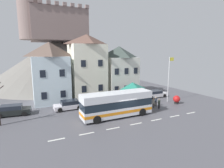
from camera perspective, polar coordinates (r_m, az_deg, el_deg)
name	(u,v)px	position (r m, az deg, el deg)	size (l,w,h in m)	color
ground_plane	(126,118)	(23.25, 4.53, -10.73)	(40.00, 60.00, 0.07)	#4E4E54
townhouse_00	(51,73)	(30.90, -19.23, 3.46)	(5.62, 5.53, 9.98)	silver
townhouse_01	(87,67)	(31.93, -7.93, 5.41)	(5.88, 5.14, 11.43)	silver
townhouse_02	(119,71)	(34.89, 2.25, 4.29)	(5.94, 5.93, 9.51)	silver
hilltop_castle	(59,58)	(50.80, -16.86, 8.06)	(37.16, 37.16, 20.50)	slate
transit_bus	(117,105)	(22.94, 1.58, -6.65)	(9.43, 2.62, 3.21)	silver
bus_shelter	(132,86)	(28.61, 6.63, -0.64)	(3.60, 3.60, 3.56)	#473D33
parked_car_00	(13,110)	(27.10, -29.41, -7.40)	(4.46, 2.29, 1.41)	black
parked_car_01	(69,105)	(26.90, -13.76, -6.58)	(4.17, 1.99, 1.34)	white
parked_car_02	(155,94)	(34.14, 13.61, -3.13)	(4.60, 2.03, 1.26)	white
parked_car_03	(116,98)	(30.16, 1.30, -4.57)	(3.93, 1.96, 1.26)	silver
pedestrian_00	(148,101)	(28.04, 11.49, -5.30)	(0.33, 0.35, 1.62)	black
pedestrian_01	(156,101)	(28.35, 13.93, -5.39)	(0.33, 0.32, 1.50)	#38332D
pedestrian_02	(159,103)	(27.20, 14.97, -5.88)	(0.33, 0.33, 1.56)	black
pedestrian_03	(154,102)	(27.51, 13.28, -5.80)	(0.34, 0.34, 1.47)	#38332D
public_bench	(136,96)	(32.29, 7.87, -3.97)	(1.67, 0.48, 0.87)	#33473D
flagpole	(169,76)	(30.92, 17.91, 2.34)	(0.95, 0.10, 7.55)	silver
harbour_buoy	(177,99)	(30.73, 20.12, -4.63)	(1.14, 1.14, 1.39)	black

